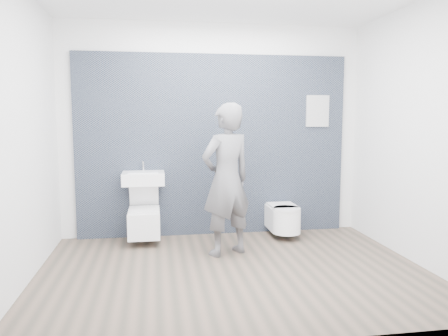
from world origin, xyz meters
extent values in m
plane|color=brown|center=(0.00, 0.00, 0.00)|extent=(4.00, 4.00, 0.00)
plane|color=silver|center=(0.00, 1.50, 1.40)|extent=(4.00, 0.00, 4.00)
plane|color=silver|center=(0.00, -1.50, 1.40)|extent=(4.00, 0.00, 4.00)
plane|color=silver|center=(-2.00, 0.00, 1.40)|extent=(0.00, 3.00, 3.00)
plane|color=silver|center=(2.00, 0.00, 1.40)|extent=(0.00, 3.00, 3.00)
cube|color=black|center=(0.00, 1.47, 0.00)|extent=(3.60, 0.06, 2.40)
cube|color=white|center=(-0.93, 1.24, 0.81)|extent=(0.52, 0.39, 0.16)
cube|color=silver|center=(-0.93, 1.22, 0.89)|extent=(0.37, 0.26, 0.03)
cylinder|color=silver|center=(-0.93, 1.38, 0.95)|extent=(0.02, 0.02, 0.13)
cylinder|color=silver|center=(-0.93, 1.33, 1.01)|extent=(0.02, 0.09, 0.02)
cylinder|color=silver|center=(-0.93, 1.42, 0.68)|extent=(0.04, 0.04, 0.10)
cube|color=white|center=(-0.93, 1.16, 0.26)|extent=(0.39, 0.56, 0.33)
cylinder|color=silver|center=(-0.93, 1.12, 0.41)|extent=(0.28, 0.28, 0.03)
cube|color=white|center=(-0.93, 1.12, 0.43)|extent=(0.37, 0.45, 0.02)
cube|color=white|center=(-0.93, 1.31, 0.63)|extent=(0.37, 0.18, 0.38)
cube|color=silver|center=(-0.93, 1.41, 0.13)|extent=(0.10, 0.06, 0.08)
cube|color=white|center=(0.88, 1.23, 0.24)|extent=(0.37, 0.43, 0.30)
cylinder|color=white|center=(0.88, 1.01, 0.24)|extent=(0.37, 0.37, 0.30)
cube|color=white|center=(0.88, 1.20, 0.41)|extent=(0.35, 0.41, 0.03)
cylinder|color=white|center=(0.88, 0.99, 0.41)|extent=(0.35, 0.35, 0.03)
cube|color=silver|center=(0.88, 1.41, 0.13)|extent=(0.10, 0.06, 0.08)
cube|color=silver|center=(1.43, 1.43, 0.00)|extent=(0.32, 0.03, 0.43)
imported|color=#5C5B5F|center=(0.02, 0.55, 0.87)|extent=(0.75, 0.64, 1.74)
camera|label=1|loc=(-0.78, -4.30, 1.59)|focal=35.00mm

